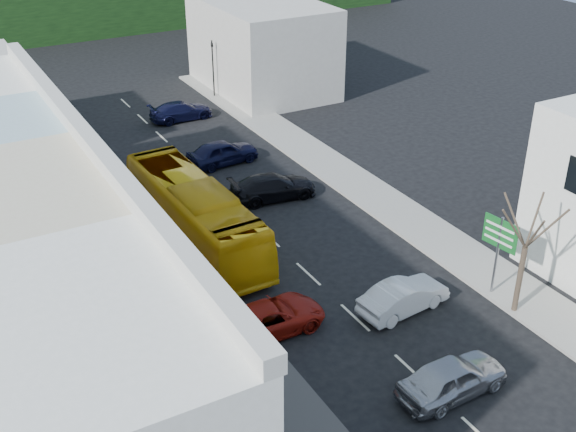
% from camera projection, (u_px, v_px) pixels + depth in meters
% --- Properties ---
extents(ground, '(120.00, 120.00, 0.00)m').
position_uv_depth(ground, '(355.00, 318.00, 31.27)').
color(ground, black).
rests_on(ground, ground).
extents(sidewalk_left, '(3.00, 52.00, 0.15)m').
position_uv_depth(sidewalk_left, '(117.00, 255.00, 35.73)').
color(sidewalk_left, gray).
rests_on(sidewalk_left, ground).
extents(sidewalk_right, '(3.00, 52.00, 0.15)m').
position_uv_depth(sidewalk_right, '(367.00, 191.00, 42.16)').
color(sidewalk_right, gray).
rests_on(sidewalk_right, ground).
extents(shopfront_row, '(8.25, 30.00, 8.00)m').
position_uv_depth(shopfront_row, '(19.00, 259.00, 27.89)').
color(shopfront_row, silver).
rests_on(shopfront_row, ground).
extents(distant_block_right, '(8.00, 12.00, 7.00)m').
position_uv_depth(distant_block_right, '(262.00, 46.00, 57.46)').
color(distant_block_right, '#B7B2A8').
rests_on(distant_block_right, ground).
extents(bus, '(2.88, 11.68, 3.10)m').
position_uv_depth(bus, '(195.00, 216.00, 36.27)').
color(bus, '#E0A60D').
rests_on(bus, ground).
extents(car_silver, '(4.46, 1.95, 1.40)m').
position_uv_depth(car_silver, '(452.00, 379.00, 26.74)').
color(car_silver, '#A8A8AD').
rests_on(car_silver, ground).
extents(car_white, '(4.57, 2.27, 1.40)m').
position_uv_depth(car_white, '(404.00, 297.00, 31.44)').
color(car_white, silver).
rests_on(car_white, ground).
extents(car_red, '(4.62, 1.96, 1.40)m').
position_uv_depth(car_red, '(269.00, 317.00, 30.12)').
color(car_red, maroon).
rests_on(car_red, ground).
extents(car_black_near, '(4.68, 2.33, 1.40)m').
position_uv_depth(car_black_near, '(273.00, 187.00, 41.12)').
color(car_black_near, black).
rests_on(car_black_near, ground).
extents(car_navy_mid, '(4.54, 2.17, 1.40)m').
position_uv_depth(car_navy_mid, '(222.00, 154.00, 45.41)').
color(car_navy_mid, black).
rests_on(car_navy_mid, ground).
extents(car_navy_far, '(4.53, 1.91, 1.40)m').
position_uv_depth(car_navy_far, '(181.00, 110.00, 52.43)').
color(car_navy_far, black).
rests_on(car_navy_far, ground).
extents(pedestrian_left, '(0.60, 0.71, 1.70)m').
position_uv_depth(pedestrian_left, '(150.00, 313.00, 29.89)').
color(pedestrian_left, black).
rests_on(pedestrian_left, sidewalk_left).
extents(direction_sign, '(0.69, 1.84, 3.97)m').
position_uv_depth(direction_sign, '(497.00, 257.00, 31.91)').
color(direction_sign, '#125D21').
rests_on(direction_sign, ground).
extents(street_tree, '(2.85, 2.85, 6.61)m').
position_uv_depth(street_tree, '(525.00, 247.00, 30.06)').
color(street_tree, '#392C1F').
rests_on(street_tree, ground).
extents(traffic_signal, '(0.55, 0.96, 4.55)m').
position_uv_depth(traffic_signal, '(213.00, 69.00, 56.07)').
color(traffic_signal, black).
rests_on(traffic_signal, ground).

